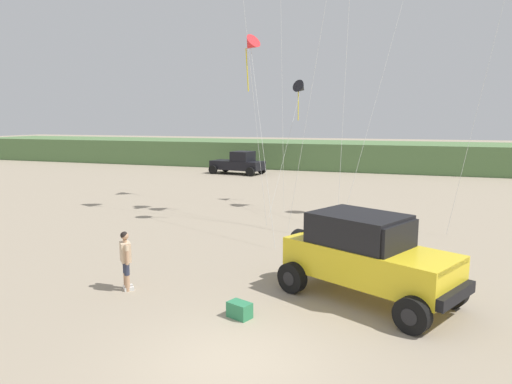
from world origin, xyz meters
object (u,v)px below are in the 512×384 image
(jeep, at_px, (367,255))
(distant_pickup, at_px, (239,163))
(person_watching, at_px, (126,257))
(kite_purple_stunt, at_px, (250,46))
(cooler_box, at_px, (240,310))
(kite_black_sled, at_px, (301,88))

(jeep, height_order, distant_pickup, jeep)
(jeep, xyz_separation_m, person_watching, (-6.38, -1.50, -0.26))
(distant_pickup, relative_size, kite_purple_stunt, 0.58)
(cooler_box, xyz_separation_m, distant_pickup, (-10.77, 27.81, 0.75))
(cooler_box, height_order, distant_pickup, distant_pickup)
(jeep, bearing_deg, person_watching, -166.76)
(person_watching, distance_m, cooler_box, 3.78)
(kite_black_sled, bearing_deg, cooler_box, -81.40)
(jeep, relative_size, kite_black_sled, 0.72)
(person_watching, distance_m, distant_pickup, 28.03)
(cooler_box, relative_size, distant_pickup, 0.12)
(kite_black_sled, xyz_separation_m, kite_purple_stunt, (-0.84, -5.93, 1.48))
(jeep, bearing_deg, distant_pickup, 117.80)
(jeep, distance_m, kite_black_sled, 15.36)
(distant_pickup, bearing_deg, person_watching, -75.27)
(distant_pickup, relative_size, kite_black_sled, 0.70)
(person_watching, bearing_deg, cooler_box, -10.93)
(cooler_box, bearing_deg, jeep, 60.03)
(jeep, relative_size, kite_purple_stunt, 0.60)
(distant_pickup, bearing_deg, kite_black_sled, -55.22)
(jeep, height_order, person_watching, jeep)
(person_watching, bearing_deg, kite_purple_stunt, 87.34)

